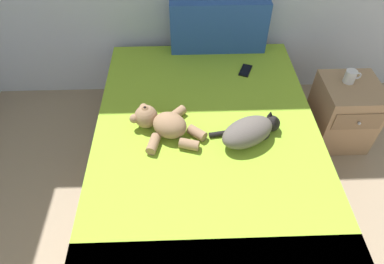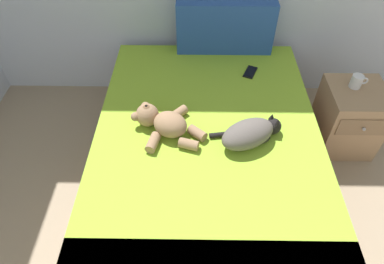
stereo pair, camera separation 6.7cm
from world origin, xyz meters
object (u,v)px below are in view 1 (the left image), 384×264
object	(u,v)px
cat	(250,131)
cell_phone	(245,70)
mug	(351,76)
nightstand	(343,113)
teddy_bear	(163,123)
bed	(206,159)
patterned_cushion	(219,26)

from	to	relation	value
cat	cell_phone	size ratio (longest dim) A/B	2.68
cat	mug	distance (m)	0.96
mug	nightstand	bearing A→B (deg)	-62.66
teddy_bear	mug	size ratio (longest dim) A/B	3.95
cat	bed	bearing A→B (deg)	165.49
cell_phone	mug	distance (m)	0.74
cat	nightstand	world-z (taller)	cat
cell_phone	mug	bearing A→B (deg)	-12.64
patterned_cushion	mug	xyz separation A→B (m)	(0.91, -0.46, -0.15)
bed	patterned_cushion	bearing A→B (deg)	81.24
cat	mug	xyz separation A→B (m)	(0.80, 0.53, -0.02)
patterned_cushion	bed	bearing A→B (deg)	-98.76
cell_phone	cat	bearing A→B (deg)	-96.71
mug	cat	bearing A→B (deg)	-146.64
bed	cell_phone	xyz separation A→B (m)	(0.33, 0.63, 0.27)
bed	nightstand	xyz separation A→B (m)	(1.08, 0.41, 0.01)
nightstand	teddy_bear	bearing A→B (deg)	-163.91
cat	cell_phone	bearing A→B (deg)	83.29
teddy_bear	nightstand	distance (m)	1.44
bed	nightstand	size ratio (longest dim) A/B	3.94
patterned_cushion	nightstand	distance (m)	1.16
teddy_bear	cell_phone	distance (m)	0.85
patterned_cushion	mug	distance (m)	1.03
bed	nightstand	bearing A→B (deg)	21.01
nightstand	mug	world-z (taller)	mug
patterned_cushion	nightstand	size ratio (longest dim) A/B	1.43
bed	patterned_cushion	world-z (taller)	patterned_cushion
cat	cell_phone	world-z (taller)	cat
patterned_cushion	cat	world-z (taller)	patterned_cushion
patterned_cushion	mug	bearing A→B (deg)	-27.08
teddy_bear	nightstand	world-z (taller)	teddy_bear
cell_phone	teddy_bear	bearing A→B (deg)	-134.85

